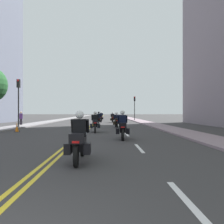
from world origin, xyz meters
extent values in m
plane|color=#373536|center=(0.00, 48.00, 0.00)|extent=(264.00, 264.00, 0.00)
cube|color=gray|center=(-7.48, 48.00, 0.06)|extent=(2.26, 144.00, 0.12)
cube|color=gray|center=(7.48, 48.00, 0.06)|extent=(2.26, 144.00, 0.12)
cube|color=yellow|center=(-0.12, 48.00, 0.00)|extent=(0.12, 132.00, 0.01)
cube|color=yellow|center=(0.12, 48.00, 0.00)|extent=(0.12, 132.00, 0.01)
cube|color=silver|center=(3.17, 2.00, 0.00)|extent=(0.14, 2.40, 0.01)
cube|color=silver|center=(3.17, 8.00, 0.00)|extent=(0.14, 2.40, 0.01)
cube|color=silver|center=(3.17, 14.00, 0.00)|extent=(0.14, 2.40, 0.01)
cube|color=silver|center=(3.17, 20.00, 0.00)|extent=(0.14, 2.40, 0.01)
cube|color=silver|center=(3.17, 26.00, 0.00)|extent=(0.14, 2.40, 0.01)
cube|color=silver|center=(3.17, 32.00, 0.00)|extent=(0.14, 2.40, 0.01)
cube|color=silver|center=(3.17, 38.00, 0.00)|extent=(0.14, 2.40, 0.01)
cube|color=silver|center=(3.17, 44.00, 0.00)|extent=(0.14, 2.40, 0.01)
cube|color=silver|center=(3.17, 50.00, 0.00)|extent=(0.14, 2.40, 0.01)
cube|color=silver|center=(3.17, 56.00, 0.00)|extent=(0.14, 2.40, 0.01)
cylinder|color=black|center=(0.93, 6.26, 0.30)|extent=(0.10, 0.60, 0.60)
cylinder|color=black|center=(0.92, 4.63, 0.30)|extent=(0.10, 0.60, 0.60)
cube|color=silver|center=(0.93, 6.26, 0.62)|extent=(0.14, 0.32, 0.04)
cube|color=black|center=(0.92, 5.44, 0.58)|extent=(0.32, 1.24, 0.40)
cube|color=black|center=(0.92, 4.71, 0.80)|extent=(0.40, 0.36, 0.28)
cube|color=red|center=(0.92, 4.52, 0.72)|extent=(0.20, 0.03, 0.06)
cube|color=black|center=(0.64, 4.95, 0.48)|extent=(0.20, 0.44, 0.32)
cube|color=black|center=(1.20, 4.95, 0.48)|extent=(0.20, 0.44, 0.32)
cube|color=#B2C1CC|center=(0.92, 5.97, 0.96)|extent=(0.36, 0.12, 0.36)
cube|color=black|center=(0.92, 5.39, 1.06)|extent=(0.40, 0.26, 0.55)
cylinder|color=black|center=(0.68, 5.54, 1.11)|extent=(0.10, 0.28, 0.45)
cylinder|color=black|center=(1.16, 5.54, 1.11)|extent=(0.10, 0.28, 0.45)
sphere|color=white|center=(0.92, 5.42, 1.47)|extent=(0.26, 0.26, 0.26)
cylinder|color=black|center=(2.72, 12.09, 0.33)|extent=(0.14, 0.66, 0.65)
cylinder|color=black|center=(2.65, 10.61, 0.33)|extent=(0.14, 0.66, 0.65)
cube|color=silver|center=(2.72, 12.09, 0.67)|extent=(0.15, 0.33, 0.04)
cube|color=black|center=(2.68, 11.35, 0.61)|extent=(0.37, 1.14, 0.40)
cube|color=black|center=(2.65, 10.68, 0.83)|extent=(0.42, 0.38, 0.28)
cube|color=red|center=(2.65, 10.49, 0.75)|extent=(0.20, 0.04, 0.06)
cube|color=black|center=(2.38, 10.92, 0.51)|extent=(0.22, 0.45, 0.32)
cube|color=black|center=(2.94, 10.89, 0.51)|extent=(0.22, 0.45, 0.32)
cube|color=#B2C1CC|center=(2.70, 11.82, 0.99)|extent=(0.37, 0.14, 0.36)
cube|color=black|center=(2.68, 11.30, 1.10)|extent=(0.41, 0.28, 0.59)
cylinder|color=black|center=(2.45, 11.46, 1.15)|extent=(0.11, 0.28, 0.45)
cylinder|color=black|center=(2.93, 11.44, 1.15)|extent=(0.11, 0.28, 0.45)
sphere|color=white|center=(2.68, 11.33, 1.53)|extent=(0.26, 0.26, 0.26)
cylinder|color=black|center=(0.82, 16.81, 0.34)|extent=(0.15, 0.68, 0.67)
cylinder|color=black|center=(0.90, 15.29, 0.34)|extent=(0.15, 0.68, 0.67)
cube|color=silver|center=(0.82, 16.81, 0.69)|extent=(0.16, 0.33, 0.04)
cube|color=black|center=(0.86, 16.05, 0.62)|extent=(0.38, 1.17, 0.40)
cube|color=black|center=(0.90, 15.37, 0.84)|extent=(0.42, 0.38, 0.28)
cube|color=red|center=(0.91, 15.18, 0.76)|extent=(0.20, 0.04, 0.06)
cube|color=black|center=(0.61, 15.58, 0.52)|extent=(0.22, 0.45, 0.32)
cube|color=black|center=(1.17, 15.61, 0.52)|extent=(0.22, 0.45, 0.32)
cube|color=#B2C1CC|center=(0.84, 16.53, 1.00)|extent=(0.37, 0.14, 0.36)
cube|color=black|center=(0.86, 16.00, 1.09)|extent=(0.41, 0.28, 0.55)
cylinder|color=black|center=(0.62, 16.14, 1.14)|extent=(0.11, 0.29, 0.45)
cylinder|color=black|center=(1.10, 16.16, 1.14)|extent=(0.11, 0.29, 0.45)
sphere|color=white|center=(0.86, 16.03, 1.50)|extent=(0.26, 0.26, 0.26)
cylinder|color=black|center=(2.71, 22.02, 0.30)|extent=(0.15, 0.61, 0.61)
cylinder|color=black|center=(2.79, 20.42, 0.30)|extent=(0.15, 0.61, 0.61)
cube|color=silver|center=(2.71, 22.02, 0.63)|extent=(0.16, 0.33, 0.04)
cube|color=black|center=(2.75, 21.22, 0.58)|extent=(0.38, 1.23, 0.40)
cube|color=black|center=(2.78, 20.50, 0.80)|extent=(0.42, 0.38, 0.28)
cube|color=red|center=(2.79, 20.31, 0.72)|extent=(0.20, 0.04, 0.06)
cube|color=black|center=(2.49, 20.73, 0.48)|extent=(0.22, 0.45, 0.32)
cube|color=black|center=(3.05, 20.76, 0.48)|extent=(0.22, 0.45, 0.32)
cube|color=#B2C1CC|center=(2.72, 21.73, 0.96)|extent=(0.37, 0.14, 0.36)
cube|color=black|center=(2.75, 21.17, 1.04)|extent=(0.41, 0.28, 0.51)
cylinder|color=black|center=(2.50, 21.31, 1.09)|extent=(0.11, 0.29, 0.45)
cylinder|color=black|center=(2.98, 21.33, 1.09)|extent=(0.11, 0.29, 0.45)
sphere|color=white|center=(2.75, 21.20, 1.43)|extent=(0.26, 0.26, 0.26)
cylinder|color=black|center=(0.76, 27.44, 0.30)|extent=(0.12, 0.60, 0.60)
cylinder|color=black|center=(0.78, 25.97, 0.30)|extent=(0.12, 0.60, 0.60)
cube|color=silver|center=(0.76, 27.44, 0.62)|extent=(0.14, 0.32, 0.04)
cube|color=black|center=(0.77, 26.71, 0.58)|extent=(0.33, 1.12, 0.40)
cube|color=black|center=(0.78, 26.04, 0.80)|extent=(0.40, 0.36, 0.28)
cube|color=red|center=(0.78, 25.85, 0.72)|extent=(0.20, 0.03, 0.06)
cube|color=black|center=(0.49, 26.26, 0.48)|extent=(0.20, 0.44, 0.32)
cube|color=black|center=(1.05, 26.27, 0.48)|extent=(0.20, 0.44, 0.32)
cube|color=#B2C1CC|center=(0.76, 27.18, 0.96)|extent=(0.36, 0.13, 0.36)
cube|color=black|center=(0.77, 26.66, 1.08)|extent=(0.40, 0.26, 0.59)
cylinder|color=black|center=(0.53, 26.80, 1.13)|extent=(0.10, 0.28, 0.45)
cylinder|color=black|center=(1.01, 26.81, 1.13)|extent=(0.10, 0.28, 0.45)
sphere|color=black|center=(0.77, 26.69, 1.51)|extent=(0.26, 0.26, 0.26)
cylinder|color=black|center=(2.59, 32.85, 0.33)|extent=(0.14, 0.66, 0.66)
cylinder|color=black|center=(2.67, 31.38, 0.33)|extent=(0.14, 0.66, 0.66)
cube|color=silver|center=(2.59, 32.85, 0.68)|extent=(0.16, 0.33, 0.04)
cube|color=black|center=(2.63, 32.12, 0.61)|extent=(0.38, 1.13, 0.40)
cube|color=black|center=(2.67, 31.46, 0.83)|extent=(0.42, 0.38, 0.28)
cube|color=red|center=(2.68, 31.27, 0.75)|extent=(0.20, 0.04, 0.06)
cube|color=black|center=(2.38, 31.66, 0.51)|extent=(0.22, 0.45, 0.32)
cube|color=black|center=(2.94, 31.69, 0.51)|extent=(0.22, 0.45, 0.32)
cube|color=#B2C1CC|center=(2.61, 32.59, 0.99)|extent=(0.37, 0.14, 0.36)
cube|color=black|center=(2.64, 32.07, 1.07)|extent=(0.41, 0.28, 0.52)
cylinder|color=black|center=(2.39, 32.21, 1.12)|extent=(0.11, 0.29, 0.45)
cylinder|color=black|center=(2.87, 32.23, 1.12)|extent=(0.11, 0.29, 0.45)
sphere|color=white|center=(2.63, 32.10, 1.47)|extent=(0.26, 0.26, 0.26)
cylinder|color=black|center=(0.86, 38.43, 0.32)|extent=(0.17, 0.64, 0.63)
cylinder|color=black|center=(0.78, 36.87, 0.32)|extent=(0.17, 0.64, 0.63)
cube|color=silver|center=(0.86, 38.43, 0.65)|extent=(0.16, 0.33, 0.04)
cube|color=black|center=(0.82, 37.65, 0.60)|extent=(0.38, 1.21, 0.40)
cube|color=black|center=(0.79, 36.95, 0.82)|extent=(0.42, 0.38, 0.28)
cube|color=red|center=(0.78, 36.76, 0.74)|extent=(0.20, 0.04, 0.06)
cube|color=black|center=(0.52, 37.20, 0.50)|extent=(0.22, 0.45, 0.32)
cube|color=black|center=(1.08, 37.17, 0.50)|extent=(0.22, 0.45, 0.32)
cube|color=#B2C1CC|center=(0.85, 38.15, 0.98)|extent=(0.37, 0.14, 0.36)
cube|color=black|center=(0.82, 37.60, 1.10)|extent=(0.41, 0.28, 0.60)
cylinder|color=black|center=(0.59, 37.76, 1.15)|extent=(0.11, 0.29, 0.45)
cylinder|color=black|center=(1.07, 37.74, 1.15)|extent=(0.11, 0.29, 0.45)
sphere|color=white|center=(0.82, 37.63, 1.53)|extent=(0.26, 0.26, 0.26)
cube|color=black|center=(-5.29, 16.32, 0.01)|extent=(0.34, 0.34, 0.03)
cone|color=orange|center=(-5.29, 16.32, 0.39)|extent=(0.27, 0.27, 0.71)
cylinder|color=white|center=(-5.29, 16.32, 0.47)|extent=(0.18, 0.18, 0.08)
cylinder|color=black|center=(-6.75, 20.44, 1.99)|extent=(0.12, 0.12, 3.98)
cube|color=black|center=(-6.75, 20.44, 4.33)|extent=(0.28, 0.28, 0.80)
sphere|color=red|center=(-6.75, 20.29, 4.61)|extent=(0.18, 0.18, 0.18)
cylinder|color=black|center=(6.75, 39.04, 1.81)|extent=(0.12, 0.12, 3.62)
cube|color=black|center=(6.75, 39.04, 3.97)|extent=(0.28, 0.28, 0.80)
sphere|color=red|center=(6.75, 38.89, 4.25)|extent=(0.18, 0.18, 0.18)
cube|color=#28232D|center=(-8.08, 24.66, 0.39)|extent=(0.34, 0.30, 0.79)
cube|color=#4F2C6B|center=(-8.08, 24.66, 1.10)|extent=(0.42, 0.35, 0.62)
sphere|color=tan|center=(-8.08, 24.66, 1.53)|extent=(0.22, 0.22, 0.22)
camera|label=1|loc=(1.78, -1.81, 1.55)|focal=36.70mm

